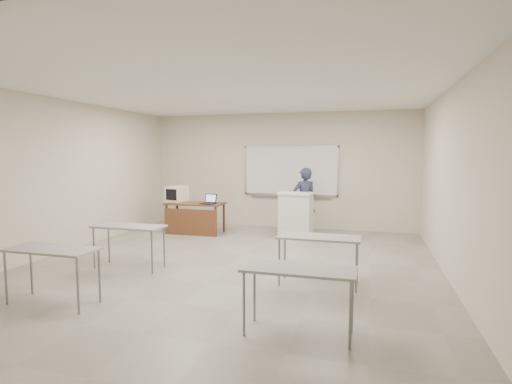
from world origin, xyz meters
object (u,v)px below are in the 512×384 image
(instructor_desk, at_px, (194,212))
(presenter, at_px, (304,201))
(laptop, at_px, (209,202))
(mouse, at_px, (217,202))
(keyboard, at_px, (289,192))
(whiteboard, at_px, (291,172))
(crt_monitor, at_px, (177,194))
(podium, at_px, (296,216))

(instructor_desk, relative_size, presenter, 0.86)
(instructor_desk, xyz_separation_m, laptop, (0.40, -0.01, 0.27))
(mouse, height_order, keyboard, keyboard)
(laptop, relative_size, mouse, 3.46)
(whiteboard, height_order, presenter, whiteboard)
(whiteboard, xyz_separation_m, mouse, (-1.54, -1.32, -0.71))
(crt_monitor, height_order, presenter, presenter)
(whiteboard, xyz_separation_m, crt_monitor, (-2.64, -1.24, -0.54))
(crt_monitor, bearing_deg, whiteboard, 36.11)
(laptop, xyz_separation_m, mouse, (0.15, 0.18, -0.04))
(whiteboard, bearing_deg, laptop, -138.56)
(crt_monitor, bearing_deg, instructor_desk, -12.34)
(instructor_desk, xyz_separation_m, keyboard, (2.34, -0.00, 0.54))
(crt_monitor, xyz_separation_m, keyboard, (2.89, -0.24, 0.13))
(whiteboard, relative_size, crt_monitor, 5.27)
(whiteboard, distance_m, keyboard, 1.55)
(podium, height_order, laptop, podium)
(crt_monitor, relative_size, mouse, 5.17)
(whiteboard, relative_size, podium, 2.34)
(podium, bearing_deg, laptop, -172.32)
(crt_monitor, distance_m, presenter, 3.18)
(laptop, bearing_deg, whiteboard, 52.78)
(mouse, distance_m, keyboard, 1.82)
(instructor_desk, relative_size, crt_monitor, 2.95)
(podium, relative_size, keyboard, 2.46)
(keyboard, height_order, presenter, presenter)
(presenter, bearing_deg, instructor_desk, -17.29)
(whiteboard, height_order, keyboard, whiteboard)
(crt_monitor, height_order, keyboard, crt_monitor)
(keyboard, bearing_deg, mouse, -166.71)
(keyboard, bearing_deg, whiteboard, 117.96)
(laptop, height_order, keyboard, keyboard)
(podium, bearing_deg, crt_monitor, -178.19)
(podium, relative_size, laptop, 3.37)
(instructor_desk, height_order, crt_monitor, crt_monitor)
(whiteboard, height_order, instructor_desk, whiteboard)
(crt_monitor, xyz_separation_m, laptop, (0.95, -0.25, -0.13))
(whiteboard, distance_m, instructor_desk, 2.73)
(mouse, bearing_deg, podium, -25.44)
(podium, relative_size, presenter, 0.66)
(podium, bearing_deg, keyboard, -137.31)
(podium, bearing_deg, whiteboard, 110.32)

